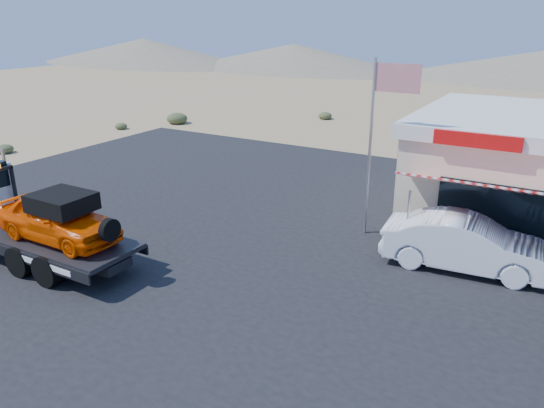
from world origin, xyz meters
name	(u,v)px	position (x,y,z in m)	size (l,w,h in m)	color
ground	(179,251)	(0.00, 0.00, 0.00)	(120.00, 120.00, 0.00)	#9F865A
asphalt_lot	(277,232)	(2.00, 3.00, 0.01)	(32.00, 24.00, 0.02)	black
tow_truck	(19,213)	(-4.09, -2.70, 1.44)	(8.00, 2.37, 2.67)	black
white_sedan	(467,244)	(8.31, 3.37, 0.83)	(1.71, 4.92, 1.62)	white
flagpole	(378,129)	(4.93, 4.50, 3.76)	(1.55, 0.10, 6.00)	#99999E
desert_scrub	(109,134)	(-14.38, 10.66, 0.31)	(27.47, 30.75, 0.79)	#3B4424
distant_hills	(402,60)	(-9.77, 55.14, 1.89)	(126.00, 48.00, 4.20)	#726B59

